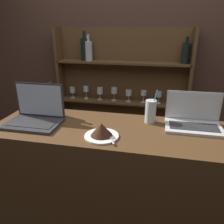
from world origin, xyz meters
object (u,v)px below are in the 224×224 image
water_glass (151,112)px  wine_bottle_dark (52,103)px  cake_plate (102,131)px  laptop_near (36,115)px  laptop_far (193,120)px

water_glass → wine_bottle_dark: 0.69m
cake_plate → wine_bottle_dark: (-0.43, 0.25, 0.06)m
wine_bottle_dark → laptop_near: bearing=-108.8°
laptop_near → wine_bottle_dark: bearing=71.2°
laptop_near → cake_plate: (0.48, -0.10, -0.02)m
water_glass → wine_bottle_dark: bearing=-178.7°
laptop_far → cake_plate: laptop_far is taller
laptop_near → cake_plate: size_ratio=1.73×
cake_plate → water_glass: size_ratio=0.89×
laptop_near → water_glass: 0.76m
laptop_far → wine_bottle_dark: 0.96m
cake_plate → wine_bottle_dark: 0.50m
laptop_far → wine_bottle_dark: (-0.96, -0.01, 0.05)m
laptop_near → water_glass: laptop_near is taller
laptop_near → water_glass: size_ratio=1.53×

